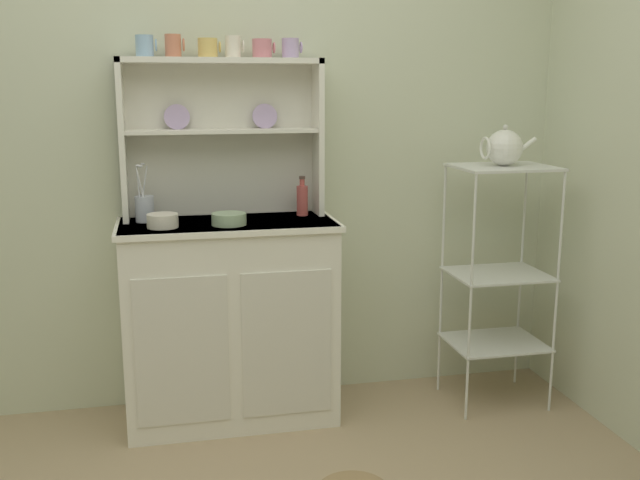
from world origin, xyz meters
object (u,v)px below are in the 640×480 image
object	(u,v)px
hutch_shelf_unit	(222,126)
cup_sky_0	(145,46)
bowl_mixing_large	(163,221)
porcelain_teapot	(504,148)
hutch_cabinet	(230,319)
jam_bottle	(302,199)
bakers_rack	(499,260)
utensil_jar	(145,208)

from	to	relation	value
hutch_shelf_unit	cup_sky_0	world-z (taller)	cup_sky_0
bowl_mixing_large	porcelain_teapot	xyz separation A→B (m)	(1.49, -0.02, 0.27)
hutch_cabinet	cup_sky_0	distance (m)	1.21
jam_bottle	bowl_mixing_large	bearing A→B (deg)	-165.41
jam_bottle	porcelain_teapot	world-z (taller)	porcelain_teapot
cup_sky_0	hutch_cabinet	bearing A→B (deg)	-21.58
jam_bottle	porcelain_teapot	bearing A→B (deg)	-11.28
hutch_shelf_unit	jam_bottle	distance (m)	0.48
bakers_rack	bowl_mixing_large	bearing A→B (deg)	179.41
bowl_mixing_large	porcelain_teapot	world-z (taller)	porcelain_teapot
hutch_cabinet	bowl_mixing_large	xyz separation A→B (m)	(-0.27, -0.07, 0.46)
hutch_shelf_unit	bowl_mixing_large	size ratio (longest dim) A/B	6.79
hutch_shelf_unit	bakers_rack	distance (m)	1.39
hutch_shelf_unit	hutch_cabinet	bearing A→B (deg)	-90.00
hutch_shelf_unit	cup_sky_0	size ratio (longest dim) A/B	9.76
hutch_shelf_unit	utensil_jar	bearing A→B (deg)	-166.13
utensil_jar	bowl_mixing_large	bearing A→B (deg)	-64.33
utensil_jar	bakers_rack	bearing A→B (deg)	-6.07
hutch_shelf_unit	porcelain_teapot	xyz separation A→B (m)	(1.22, -0.25, -0.10)
utensil_jar	cup_sky_0	bearing A→B (deg)	52.79
bakers_rack	utensil_jar	size ratio (longest dim) A/B	4.48
hutch_shelf_unit	jam_bottle	size ratio (longest dim) A/B	4.92
cup_sky_0	jam_bottle	distance (m)	0.93
cup_sky_0	utensil_jar	bearing A→B (deg)	-127.21
hutch_shelf_unit	bakers_rack	size ratio (longest dim) A/B	0.78
cup_sky_0	bakers_rack	bearing A→B (deg)	-7.85
porcelain_teapot	hutch_cabinet	bearing A→B (deg)	175.84
cup_sky_0	utensil_jar	size ratio (longest dim) A/B	0.36
cup_sky_0	utensil_jar	xyz separation A→B (m)	(-0.03, -0.04, -0.67)
bakers_rack	porcelain_teapot	bearing A→B (deg)	180.00
hutch_shelf_unit	porcelain_teapot	size ratio (longest dim) A/B	3.45
hutch_shelf_unit	cup_sky_0	bearing A→B (deg)	-172.61
bakers_rack	bowl_mixing_large	world-z (taller)	bakers_rack
cup_sky_0	bowl_mixing_large	world-z (taller)	cup_sky_0
jam_bottle	hutch_cabinet	bearing A→B (deg)	-165.86
bakers_rack	porcelain_teapot	size ratio (longest dim) A/B	4.45
hutch_shelf_unit	jam_bottle	xyz separation A→B (m)	(0.34, -0.08, -0.33)
cup_sky_0	bowl_mixing_large	distance (m)	0.73
hutch_cabinet	porcelain_teapot	xyz separation A→B (m)	(1.22, -0.09, 0.74)
hutch_cabinet	hutch_shelf_unit	bearing A→B (deg)	90.00
bakers_rack	jam_bottle	xyz separation A→B (m)	(-0.88, 0.17, 0.28)
hutch_cabinet	bowl_mixing_large	size ratio (longest dim) A/B	7.31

